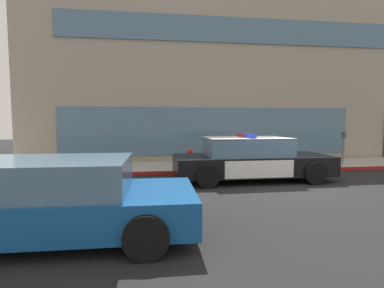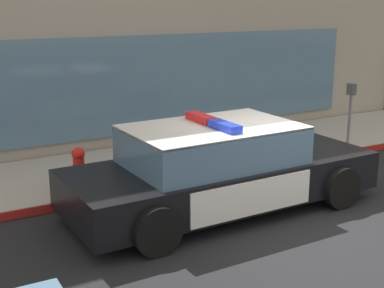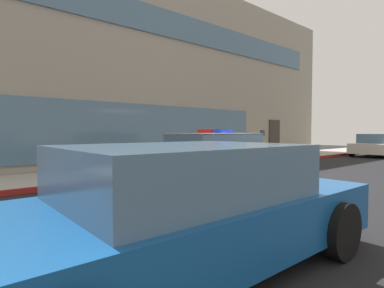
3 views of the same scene
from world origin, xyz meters
The scene contains 8 objects.
ground centered at (0.00, 0.00, 0.00)m, with size 48.00×48.00×0.00m, color black.
sidewalk centered at (0.00, 3.20, 0.07)m, with size 48.00×2.60×0.15m, color #A39E93.
curb_red_paint centered at (0.00, 1.89, 0.08)m, with size 28.80×0.04×0.14m, color maroon.
storefront_building centered at (1.04, 10.05, 4.09)m, with size 21.72×11.08×8.18m.
police_cruiser centered at (-1.01, 0.71, 0.68)m, with size 4.99×2.14×1.49m.
fire_hydrant centered at (-2.76, 2.30, 0.50)m, with size 0.34×0.39×0.73m.
car_far_lane centered at (-5.69, -3.39, 0.63)m, with size 4.56×2.14×1.29m.
parking_meter centered at (3.28, 2.22, 1.08)m, with size 0.12×0.18×1.34m.
Camera 1 is at (-4.09, -8.24, 1.90)m, focal length 27.23 mm.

